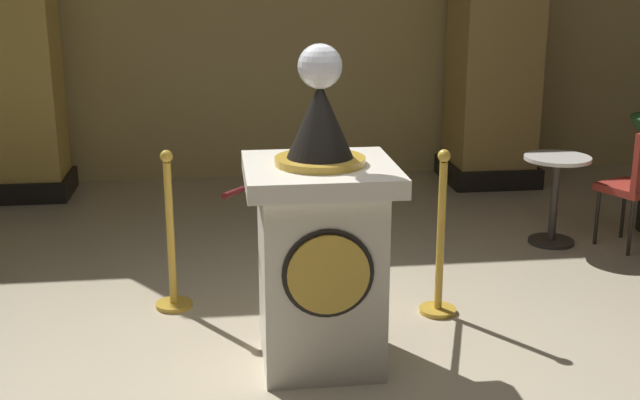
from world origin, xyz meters
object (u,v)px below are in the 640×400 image
at_px(cafe_chair_red, 640,179).
at_px(stanchion_near, 440,257).
at_px(pedestal_clock, 320,244).
at_px(cafe_table, 555,189).
at_px(stanchion_far, 171,254).

bearing_deg(cafe_chair_red, stanchion_near, -151.31).
bearing_deg(pedestal_clock, cafe_chair_red, 30.42).
bearing_deg(cafe_table, stanchion_far, -162.60).
bearing_deg(pedestal_clock, stanchion_far, 134.45).
xyz_separation_m(stanchion_near, cafe_table, (1.28, 1.23, 0.08)).
bearing_deg(pedestal_clock, cafe_table, 40.45).
height_order(pedestal_clock, cafe_table, pedestal_clock).
height_order(stanchion_near, cafe_table, stanchion_near).
bearing_deg(cafe_table, pedestal_clock, -139.55).
relative_size(pedestal_clock, cafe_table, 2.47).
bearing_deg(cafe_chair_red, stanchion_far, -168.67).
relative_size(pedestal_clock, stanchion_far, 1.68).
bearing_deg(cafe_table, cafe_chair_red, -20.61).
relative_size(stanchion_far, cafe_table, 1.47).
xyz_separation_m(stanchion_near, cafe_chair_red, (1.86, 1.02, 0.19)).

